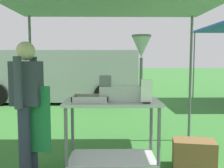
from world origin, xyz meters
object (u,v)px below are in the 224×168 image
Objects in this scene: donut_cart at (112,122)px; vendor at (28,101)px; donut_fryer at (127,79)px; menu_sign at (147,93)px; supply_crate at (194,154)px; van_silver at (57,75)px; donut_tray at (90,99)px; stall_canopy at (112,2)px.

vendor is at bearing -176.38° from donut_cart.
donut_fryer is 2.87× the size of menu_sign.
donut_cart is 4.20× the size of menu_sign.
supply_crate is at bearing 4.89° from vendor.
vendor is (-1.18, -0.05, -0.27)m from donut_fryer.
donut_cart is 0.72× the size of vendor.
vendor is 0.30× the size of van_silver.
donut_tray is 0.74m from vendor.
supply_crate is at bearing 8.40° from donut_fryer.
donut_fryer is (0.17, -0.12, -0.93)m from stall_canopy.
stall_canopy is 0.54× the size of van_silver.
donut_fryer is (0.17, -0.02, 0.54)m from donut_cart.
donut_cart is 5.92m from van_silver.
stall_canopy is 2.53× the size of donut_cart.
van_silver reaches higher than donut_tray.
stall_canopy is at bearing -72.14° from van_silver.
donut_cart is at bearing -173.90° from supply_crate.
donut_tray is 0.68m from menu_sign.
stall_canopy is 5.04× the size of supply_crate.
van_silver is at bearing 110.30° from menu_sign.
vendor is (-1.39, 0.17, -0.12)m from menu_sign.
donut_fryer is 0.33m from menu_sign.
van_silver is (-1.79, 5.54, -1.22)m from stall_canopy.
donut_tray reaches higher than donut_cart.
donut_cart is 0.57m from donut_fryer.
donut_fryer is at bearing -171.60° from supply_crate.
donut_tray is at bearing -164.18° from donut_cart.
menu_sign is (0.21, -0.21, -0.15)m from donut_fryer.
donut_fryer reaches higher than vendor.
donut_fryer is at bearing -5.77° from donut_cart.
donut_cart is 1.47× the size of donut_fryer.
donut_tray is (-0.27, -0.08, 0.29)m from donut_cart.
stall_canopy is 0.95m from donut_fryer.
donut_tray is 0.54× the size of donut_fryer.
van_silver is at bearing 107.57° from donut_cart.
donut_tray is 0.08× the size of van_silver.
menu_sign is at bearing -13.31° from donut_tray.
supply_crate is at bearing 8.11° from donut_tray.
donut_tray is at bearing -75.12° from van_silver.
vendor reaches higher than donut_tray.
stall_canopy reaches higher than donut_fryer.
van_silver is (-1.96, 5.65, -0.29)m from donut_fryer.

